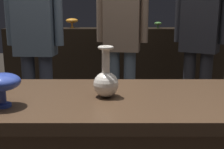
{
  "coord_description": "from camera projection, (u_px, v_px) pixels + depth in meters",
  "views": [
    {
      "loc": [
        -0.03,
        -1.2,
        1.16
      ],
      "look_at": [
        -0.03,
        -0.01,
        0.9
      ],
      "focal_mm": 44.49,
      "sensor_mm": 36.0,
      "label": 1
    }
  ],
  "objects": [
    {
      "name": "shelf_vase_right",
      "position": [
        158.0,
        24.0,
        3.32
      ],
      "size": [
        0.09,
        0.09,
        0.08
      ],
      "color": "#477A38",
      "rests_on": "back_display_shelf"
    },
    {
      "name": "shelf_vase_left",
      "position": [
        72.0,
        21.0,
        3.39
      ],
      "size": [
        0.15,
        0.15,
        0.12
      ],
      "color": "orange",
      "rests_on": "back_display_shelf"
    },
    {
      "name": "visitor_near_right",
      "position": [
        200.0,
        34.0,
        2.46
      ],
      "size": [
        0.41,
        0.32,
        1.67
      ],
      "rotation": [
        0.0,
        0.0,
        2.58
      ],
      "color": "#232328",
      "rests_on": "ground_plane"
    },
    {
      "name": "vase_tall_behind",
      "position": [
        1.0,
        83.0,
        1.08
      ],
      "size": [
        0.15,
        0.15,
        0.14
      ],
      "color": "#2D429E",
      "rests_on": "display_plinth"
    },
    {
      "name": "visitor_center_back",
      "position": [
        122.0,
        33.0,
        2.52
      ],
      "size": [
        0.46,
        0.24,
        1.67
      ],
      "rotation": [
        0.0,
        0.0,
        2.95
      ],
      "color": "slate",
      "rests_on": "ground_plane"
    },
    {
      "name": "back_display_shelf",
      "position": [
        114.0,
        68.0,
        3.47
      ],
      "size": [
        2.6,
        0.4,
        0.99
      ],
      "color": "black",
      "rests_on": "ground_plane"
    },
    {
      "name": "shelf_vase_far_left",
      "position": [
        29.0,
        20.0,
        3.37
      ],
      "size": [
        0.15,
        0.15,
        0.13
      ],
      "color": "orange",
      "rests_on": "back_display_shelf"
    },
    {
      "name": "shelf_vase_far_right",
      "position": [
        200.0,
        21.0,
        3.33
      ],
      "size": [
        0.06,
        0.06,
        0.16
      ],
      "color": "gray",
      "rests_on": "back_display_shelf"
    },
    {
      "name": "visitor_near_left",
      "position": [
        35.0,
        35.0,
        2.25
      ],
      "size": [
        0.47,
        0.2,
        1.68
      ],
      "rotation": [
        0.0,
        0.0,
        3.07
      ],
      "color": "#333847",
      "rests_on": "ground_plane"
    },
    {
      "name": "vase_centerpiece",
      "position": [
        106.0,
        81.0,
        1.22
      ],
      "size": [
        0.11,
        0.11,
        0.23
      ],
      "color": "silver",
      "rests_on": "display_plinth"
    }
  ]
}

